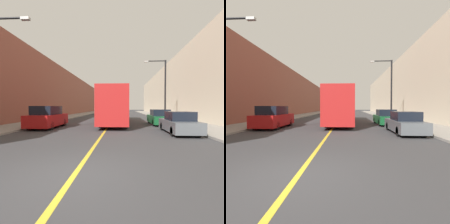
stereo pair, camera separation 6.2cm
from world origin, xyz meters
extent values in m
plane|color=#38383A|center=(0.00, 0.00, 0.00)|extent=(200.00, 200.00, 0.00)
cube|color=gray|center=(-8.21, 30.00, 0.07)|extent=(3.60, 72.00, 0.14)
cube|color=gray|center=(8.21, 30.00, 0.07)|extent=(3.60, 72.00, 0.14)
cube|color=brown|center=(-12.01, 30.00, 4.67)|extent=(4.00, 72.00, 9.34)
cube|color=beige|center=(12.01, 30.00, 5.14)|extent=(4.00, 72.00, 10.28)
cube|color=gold|center=(0.00, 30.00, 0.00)|extent=(0.16, 72.00, 0.01)
cube|color=#AD1E1E|center=(0.52, 14.78, 1.94)|extent=(2.60, 12.79, 3.25)
cube|color=black|center=(0.52, 8.42, 2.51)|extent=(2.21, 0.04, 1.46)
cylinder|color=black|center=(-0.49, 10.82, 0.53)|extent=(0.57, 1.07, 1.07)
cylinder|color=black|center=(1.53, 10.82, 0.53)|extent=(0.57, 1.07, 1.07)
cylinder|color=black|center=(-0.49, 18.75, 0.53)|extent=(0.57, 1.07, 1.07)
cylinder|color=black|center=(1.53, 18.75, 0.53)|extent=(0.57, 1.07, 1.07)
cube|color=maroon|center=(-5.19, 10.41, 0.69)|extent=(2.01, 4.94, 0.97)
cube|color=black|center=(-5.19, 10.16, 1.54)|extent=(1.77, 2.72, 0.73)
cube|color=black|center=(-5.19, 7.97, 0.86)|extent=(1.71, 0.04, 0.44)
cylinder|color=black|center=(-5.97, 8.88, 0.34)|extent=(0.44, 0.68, 0.68)
cylinder|color=black|center=(-4.41, 8.88, 0.34)|extent=(0.44, 0.68, 0.68)
cylinder|color=black|center=(-5.97, 11.94, 0.34)|extent=(0.44, 0.68, 0.68)
cylinder|color=black|center=(-4.41, 11.94, 0.34)|extent=(0.44, 0.68, 0.68)
cube|color=#51565B|center=(5.23, 7.88, 0.54)|extent=(1.78, 4.57, 0.72)
cube|color=black|center=(5.23, 7.65, 1.21)|extent=(1.56, 2.06, 0.61)
cube|color=black|center=(5.23, 5.62, 0.67)|extent=(1.51, 0.04, 0.32)
cylinder|color=black|center=(4.54, 6.46, 0.31)|extent=(0.39, 0.62, 0.62)
cylinder|color=black|center=(5.92, 6.46, 0.31)|extent=(0.39, 0.62, 0.62)
cylinder|color=black|center=(4.54, 9.30, 0.31)|extent=(0.39, 0.62, 0.62)
cylinder|color=black|center=(5.92, 9.30, 0.31)|extent=(0.39, 0.62, 0.62)
cube|color=#145128|center=(5.13, 13.66, 0.56)|extent=(1.87, 4.73, 0.75)
cube|color=black|center=(5.13, 13.43, 1.25)|extent=(1.64, 2.13, 0.63)
cube|color=black|center=(5.13, 11.33, 0.69)|extent=(1.59, 0.04, 0.34)
cylinder|color=black|center=(4.40, 12.20, 0.31)|extent=(0.41, 0.62, 0.62)
cylinder|color=black|center=(5.85, 12.20, 0.31)|extent=(0.41, 0.62, 0.62)
cylinder|color=black|center=(4.40, 15.13, 0.31)|extent=(0.41, 0.62, 0.62)
cylinder|color=black|center=(5.85, 15.13, 0.31)|extent=(0.41, 0.62, 0.62)
cylinder|color=black|center=(-5.51, 5.43, 7.00)|extent=(2.40, 0.12, 0.12)
cube|color=#999993|center=(-4.32, 5.43, 6.95)|extent=(0.50, 0.24, 0.16)
cylinder|color=black|center=(6.71, 17.81, 3.90)|extent=(0.20, 0.20, 7.54)
cylinder|color=black|center=(5.51, 17.81, 7.57)|extent=(2.40, 0.12, 0.12)
cube|color=#999993|center=(4.32, 17.81, 7.52)|extent=(0.50, 0.24, 0.16)
camera|label=1|loc=(1.29, -4.53, 1.85)|focal=28.00mm
camera|label=2|loc=(1.35, -4.52, 1.85)|focal=28.00mm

